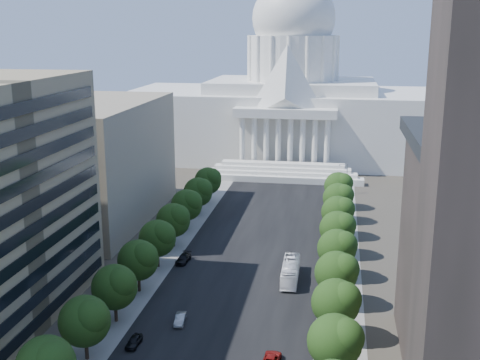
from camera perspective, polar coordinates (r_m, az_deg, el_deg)
The scene contains 31 objects.
road_asphalt at distance 138.52m, azimuth 1.62°, elevation -5.87°, with size 30.00×260.00×0.01m, color black.
sidewalk_left at distance 142.14m, azimuth -6.03°, elevation -5.41°, with size 8.00×260.00×0.02m, color gray.
sidewalk_right at distance 137.45m, azimuth 9.54°, elevation -6.23°, with size 8.00×260.00×0.02m, color gray.
capitol at distance 226.20m, azimuth 4.93°, elevation 7.16°, with size 120.00×56.00×73.00m.
office_block_left_far at distance 156.93m, azimuth -15.47°, elevation 1.72°, with size 38.00×52.00×30.00m, color gray.
tree_l_c at distance 92.18m, azimuth -14.38°, elevation -12.74°, with size 7.79×7.60×9.97m.
tree_l_d at distance 102.15m, azimuth -11.68°, elevation -9.82°, with size 7.79×7.60×9.97m.
tree_l_e at distance 112.52m, azimuth -9.51°, elevation -7.41°, with size 7.79×7.60×9.97m.
tree_l_f at distance 123.19m, azimuth -7.72°, elevation -5.41°, with size 7.79×7.60×9.97m.
tree_l_g at distance 134.08m, azimuth -6.24°, elevation -3.72°, with size 7.79×7.60×9.97m.
tree_l_h at distance 145.15m, azimuth -4.98°, elevation -2.29°, with size 7.79×7.60×9.97m.
tree_l_i at distance 156.36m, azimuth -3.90°, elevation -1.06°, with size 7.79×7.60×9.97m.
tree_l_j at distance 167.67m, azimuth -2.97°, elevation 0.00°, with size 7.79×7.60×9.97m.
tree_r_c at distance 85.31m, azimuth 9.21°, elevation -14.77°, with size 7.79×7.60×9.97m.
tree_r_d at distance 96.00m, azimuth 9.26°, elevation -11.32°, with size 7.79×7.60×9.97m.
tree_r_e at distance 106.97m, azimuth 9.30°, elevation -8.57°, with size 7.79×7.60×9.97m.
tree_r_f at distance 118.14m, azimuth 9.33°, elevation -6.34°, with size 7.79×7.60×9.97m.
tree_r_g at distance 129.46m, azimuth 9.36°, elevation -4.49°, with size 7.79×7.60×9.97m.
tree_r_h at distance 140.89m, azimuth 9.38°, elevation -2.94°, with size 7.79×7.60×9.97m.
tree_r_i at distance 152.41m, azimuth 9.40°, elevation -1.63°, with size 7.79×7.60×9.97m.
tree_r_j at distance 164.00m, azimuth 9.41°, elevation -0.50°, with size 7.79×7.60×9.97m.
streetlight_b at distance 84.95m, azimuth 10.28°, elevation -15.45°, with size 2.61×0.44×9.00m.
streetlight_c at distance 107.42m, azimuth 10.13°, elevation -8.88°, with size 2.61×0.44×9.00m.
streetlight_d at distance 130.82m, azimuth 10.04°, elevation -4.61°, with size 2.61×0.44×9.00m.
streetlight_e at distance 154.71m, azimuth 9.97°, elevation -1.66°, with size 2.61×0.44×9.00m.
streetlight_f at distance 178.91m, azimuth 9.93°, elevation 0.51°, with size 2.61×0.44×9.00m.
car_dark_a at distance 97.13m, azimuth -10.02°, elevation -14.84°, with size 1.72×4.28×1.46m, color black.
car_silver at distance 102.65m, azimuth -5.68°, elevation -12.99°, with size 1.56×4.48×1.48m, color #979A9E.
car_red at distance 91.47m, azimuth 2.99°, elevation -16.59°, with size 2.39×5.18×1.44m, color maroon.
car_dark_b at distance 127.03m, azimuth -5.40°, elevation -7.45°, with size 2.22×5.46×1.59m, color black.
city_bus at distance 118.16m, azimuth 4.79°, elevation -8.61°, with size 3.03×12.97×3.61m, color white.
Camera 1 is at (17.26, -38.96, 47.52)m, focal length 45.00 mm.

